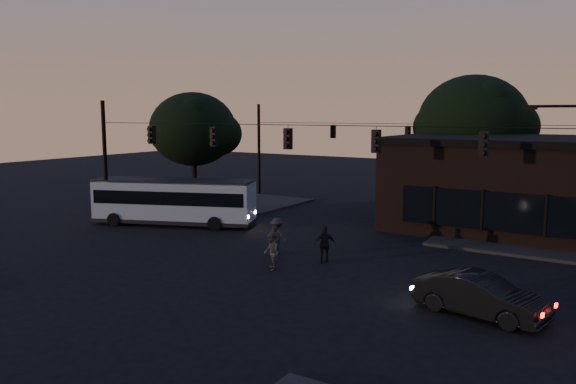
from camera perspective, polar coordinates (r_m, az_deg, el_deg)
The scene contains 13 objects.
ground at distance 24.31m, azimuth -5.09°, elevation -8.14°, with size 120.00×120.00×0.00m, color black.
sidewalk_far_left at distance 43.58m, azimuth -8.57°, elevation -0.89°, with size 14.00×10.00×0.15m, color black.
building at distance 35.12m, azimuth 23.50°, elevation 0.74°, with size 15.40×10.41×5.40m.
tree_behind at distance 41.80m, azimuth 18.25°, elevation 6.85°, with size 7.60×7.60×9.43m.
tree_left at distance 42.33m, azimuth -9.61°, elevation 6.30°, with size 6.40×6.40×8.30m.
signal_rig_near at distance 26.74m, azimuth 0.00°, elevation 3.07°, with size 26.24×0.30×7.50m.
signal_rig_far at distance 41.14m, azimuth 12.03°, elevation 4.29°, with size 26.24×0.30×7.50m.
bus at distance 34.75m, azimuth -11.52°, elevation -0.75°, with size 10.01×5.69×2.77m.
car at distance 20.08m, azimuth 18.94°, elevation -9.93°, with size 1.51×4.32×1.42m, color black.
pedestrian_a at distance 26.01m, azimuth -1.39°, elevation -5.21°, with size 0.58×0.38×1.60m, color black.
pedestrian_b at distance 24.39m, azimuth -1.71°, elevation -6.06°, with size 0.80×0.62×1.64m, color #3F3C39.
pedestrian_c at distance 25.55m, azimuth 3.76°, elevation -5.32°, with size 1.01×0.42×1.73m, color black.
pedestrian_d at distance 27.09m, azimuth -1.13°, elevation -4.49°, with size 1.15×0.66×1.77m, color black.
Camera 1 is at (14.23, -18.52, 6.75)m, focal length 35.00 mm.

